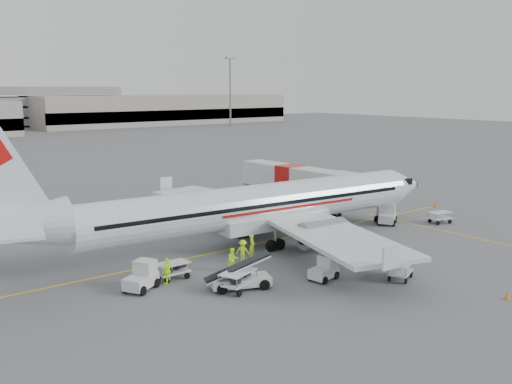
% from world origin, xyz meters
% --- Properties ---
extents(ground, '(360.00, 360.00, 0.00)m').
position_xyz_m(ground, '(0.00, 0.00, 0.00)').
color(ground, '#56595B').
extents(stripe_lead, '(44.00, 0.20, 0.01)m').
position_xyz_m(stripe_lead, '(0.00, 0.00, 0.01)').
color(stripe_lead, yellow).
rests_on(stripe_lead, ground).
extents(stripe_cross, '(0.20, 20.00, 0.01)m').
position_xyz_m(stripe_cross, '(14.00, -8.00, 0.01)').
color(stripe_cross, yellow).
rests_on(stripe_cross, ground).
extents(terminal_east, '(90.00, 26.00, 10.00)m').
position_xyz_m(terminal_east, '(70.00, 145.00, 5.00)').
color(terminal_east, gray).
rests_on(terminal_east, ground).
extents(parking_garage, '(62.00, 24.00, 14.00)m').
position_xyz_m(parking_garage, '(25.00, 160.00, 7.00)').
color(parking_garage, slate).
rests_on(parking_garage, ground).
extents(mast_east, '(3.20, 1.20, 22.00)m').
position_xyz_m(mast_east, '(80.00, 118.00, 11.00)').
color(mast_east, slate).
rests_on(mast_east, ground).
extents(aircraft, '(41.81, 33.96, 10.89)m').
position_xyz_m(aircraft, '(-1.37, -0.08, 5.44)').
color(aircraft, silver).
rests_on(aircraft, ground).
extents(jet_bridge, '(3.62, 17.30, 4.52)m').
position_xyz_m(jet_bridge, '(9.82, 8.73, 2.26)').
color(jet_bridge, silver).
rests_on(jet_bridge, ground).
extents(belt_loader, '(5.32, 3.57, 2.70)m').
position_xyz_m(belt_loader, '(-8.66, -7.49, 1.35)').
color(belt_loader, silver).
rests_on(belt_loader, ground).
extents(tug_fore, '(2.75, 2.45, 1.85)m').
position_xyz_m(tug_fore, '(12.28, -2.00, 0.92)').
color(tug_fore, silver).
rests_on(tug_fore, ground).
extents(tug_mid, '(2.21, 1.54, 1.56)m').
position_xyz_m(tug_mid, '(-3.44, -9.56, 0.78)').
color(tug_mid, silver).
rests_on(tug_mid, ground).
extents(tug_aft, '(2.65, 2.29, 1.77)m').
position_xyz_m(tug_aft, '(-13.74, -3.96, 0.89)').
color(tug_aft, silver).
rests_on(tug_aft, ground).
extents(cart_loaded_a, '(2.20, 1.34, 1.13)m').
position_xyz_m(cart_loaded_a, '(-11.14, -3.38, 0.56)').
color(cart_loaded_a, silver).
rests_on(cart_loaded_a, ground).
extents(cart_loaded_b, '(2.76, 2.20, 1.25)m').
position_xyz_m(cart_loaded_b, '(-9.05, -7.76, 0.63)').
color(cart_loaded_b, silver).
rests_on(cart_loaded_b, ground).
extents(cart_empty_a, '(2.37, 1.93, 1.07)m').
position_xyz_m(cart_empty_a, '(0.64, -12.61, 0.54)').
color(cart_empty_a, silver).
rests_on(cart_empty_a, ground).
extents(cart_empty_b, '(2.28, 1.65, 1.08)m').
position_xyz_m(cart_empty_b, '(16.36, -4.84, 0.54)').
color(cart_empty_b, silver).
rests_on(cart_empty_b, ground).
extents(cone_nose, '(0.40, 0.40, 0.66)m').
position_xyz_m(cone_nose, '(22.46, -0.19, 0.33)').
color(cone_nose, orange).
rests_on(cone_nose, ground).
extents(cone_port, '(0.42, 0.42, 0.69)m').
position_xyz_m(cone_port, '(-2.45, 14.49, 0.35)').
color(cone_port, orange).
rests_on(cone_port, ground).
extents(cone_stbd, '(0.34, 0.34, 0.55)m').
position_xyz_m(cone_stbd, '(2.71, -18.79, 0.28)').
color(cone_stbd, orange).
rests_on(cone_stbd, ground).
extents(crew_a, '(0.75, 0.73, 1.73)m').
position_xyz_m(crew_a, '(-4.00, -2.65, 0.86)').
color(crew_a, '#B3E71C').
rests_on(crew_a, ground).
extents(crew_b, '(0.92, 0.80, 1.63)m').
position_xyz_m(crew_b, '(-7.05, -4.44, 0.81)').
color(crew_b, '#B3E71C').
rests_on(crew_b, ground).
extents(crew_c, '(1.13, 1.20, 1.63)m').
position_xyz_m(crew_c, '(-5.26, -3.20, 0.82)').
color(crew_c, '#B3E71C').
rests_on(crew_c, ground).
extents(crew_d, '(1.09, 0.80, 1.71)m').
position_xyz_m(crew_d, '(-11.86, -3.98, 0.86)').
color(crew_d, '#B3E71C').
rests_on(crew_d, ground).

